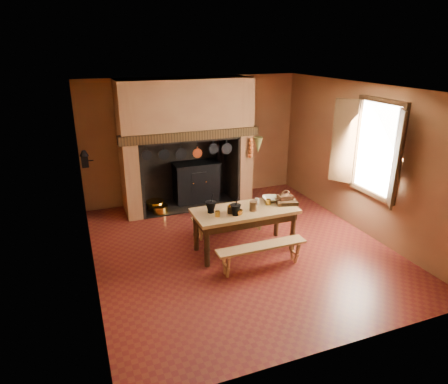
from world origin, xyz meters
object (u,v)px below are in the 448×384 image
(iron_range, at_px, (196,181))
(bench_front, at_px, (262,251))
(wicker_basket, at_px, (285,198))
(work_table, at_px, (245,216))
(coffee_grinder, at_px, (231,209))
(mixing_bowl, at_px, (271,199))

(iron_range, bearing_deg, bench_front, -88.55)
(wicker_basket, bearing_deg, work_table, -173.77)
(iron_range, height_order, coffee_grinder, iron_range)
(bench_front, xyz_separation_m, mixing_bowl, (0.60, 0.88, 0.50))
(coffee_grinder, height_order, wicker_basket, wicker_basket)
(wicker_basket, bearing_deg, iron_range, 112.76)
(iron_range, distance_m, bench_front, 3.24)
(wicker_basket, bearing_deg, coffee_grinder, -171.71)
(coffee_grinder, xyz_separation_m, mixing_bowl, (0.88, 0.25, -0.03))
(work_table, height_order, coffee_grinder, coffee_grinder)
(coffee_grinder, distance_m, wicker_basket, 1.08)
(coffee_grinder, bearing_deg, wicker_basket, 22.13)
(work_table, height_order, wicker_basket, wicker_basket)
(work_table, relative_size, coffee_grinder, 10.10)
(work_table, bearing_deg, mixing_bowl, 17.88)
(bench_front, bearing_deg, mixing_bowl, 55.67)
(iron_range, distance_m, wicker_basket, 2.68)
(work_table, distance_m, mixing_bowl, 0.65)
(mixing_bowl, relative_size, wicker_basket, 1.20)
(iron_range, height_order, mixing_bowl, iron_range)
(bench_front, bearing_deg, coffee_grinder, 113.94)
(work_table, distance_m, coffee_grinder, 0.34)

